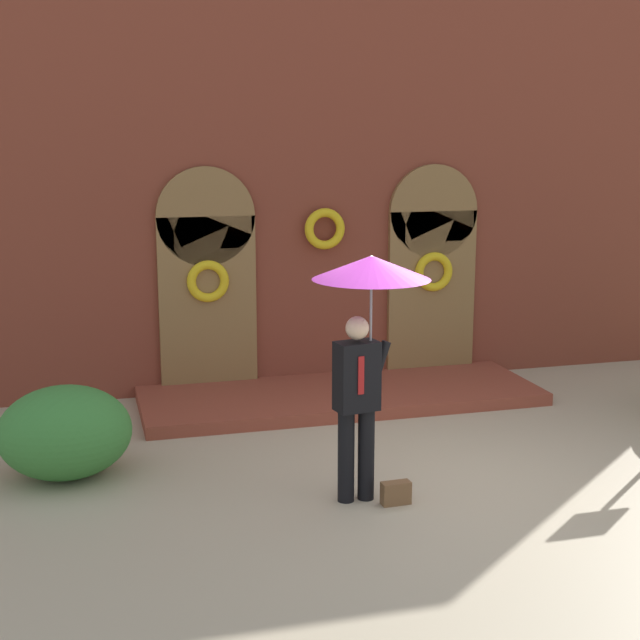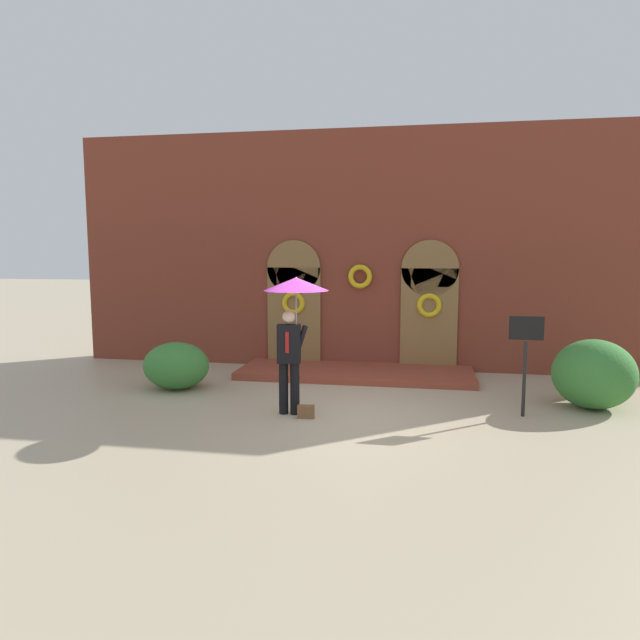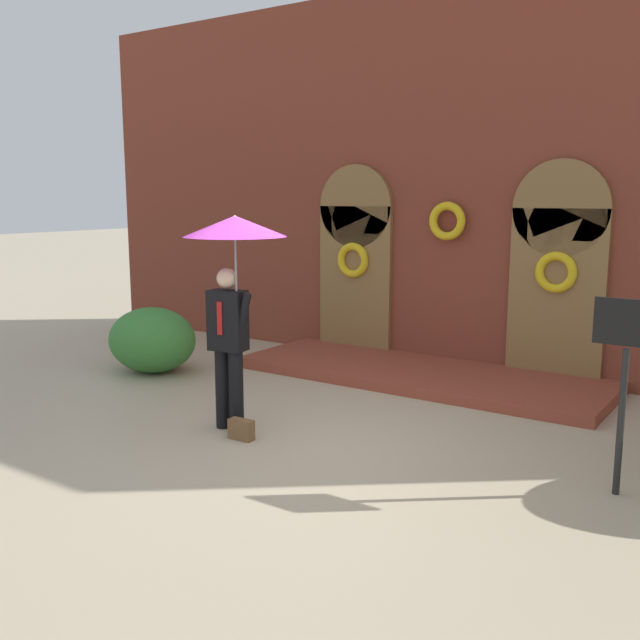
# 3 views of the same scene
# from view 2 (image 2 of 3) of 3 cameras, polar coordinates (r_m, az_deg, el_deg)

# --- Properties ---
(ground_plane) EXTENTS (80.00, 80.00, 0.00)m
(ground_plane) POSITION_cam_2_polar(r_m,az_deg,el_deg) (9.94, 1.46, -9.45)
(ground_plane) COLOR tan
(building_facade) EXTENTS (14.00, 2.30, 5.60)m
(building_facade) POSITION_cam_2_polar(r_m,az_deg,el_deg) (13.65, 4.19, 6.42)
(building_facade) COLOR brown
(building_facade) RESTS_ON ground
(person_with_umbrella) EXTENTS (1.10, 1.10, 2.36)m
(person_with_umbrella) POSITION_cam_2_polar(r_m,az_deg,el_deg) (9.63, -2.59, 1.61)
(person_with_umbrella) COLOR black
(person_with_umbrella) RESTS_ON ground
(handbag) EXTENTS (0.28, 0.13, 0.22)m
(handbag) POSITION_cam_2_polar(r_m,az_deg,el_deg) (9.73, -1.42, -9.15)
(handbag) COLOR brown
(handbag) RESTS_ON ground
(sign_post) EXTENTS (0.56, 0.06, 1.72)m
(sign_post) POSITION_cam_2_polar(r_m,az_deg,el_deg) (10.19, 19.87, -2.75)
(sign_post) COLOR black
(sign_post) RESTS_ON ground
(shrub_left) EXTENTS (1.34, 1.16, 0.96)m
(shrub_left) POSITION_cam_2_polar(r_m,az_deg,el_deg) (11.99, -14.18, -4.45)
(shrub_left) COLOR #387A33
(shrub_left) RESTS_ON ground
(shrub_right) EXTENTS (1.42, 1.39, 1.24)m
(shrub_right) POSITION_cam_2_polar(r_m,az_deg,el_deg) (11.30, 25.70, -4.90)
(shrub_right) COLOR #387A33
(shrub_right) RESTS_ON ground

